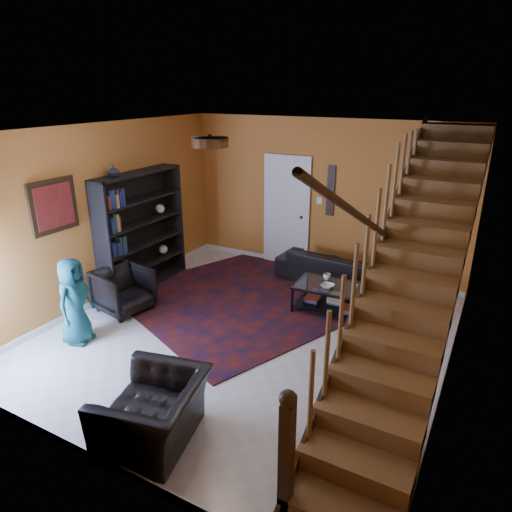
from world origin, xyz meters
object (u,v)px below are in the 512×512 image
Objects in this scene: sofa at (333,267)px; armchair_left at (124,290)px; coffee_table at (334,297)px; bookshelf at (142,233)px; armchair_right at (153,413)px.

armchair_left is at bearing 49.60° from sofa.
armchair_left is 3.25m from coffee_table.
sofa is 2.57× the size of armchair_left.
sofa is at bearing 31.03° from bookshelf.
sofa is at bearing -33.14° from armchair_left.
bookshelf is 1.97× the size of armchair_right.
armchair_left reaches higher than coffee_table.
bookshelf is at bearing 34.25° from sofa.
armchair_right is 0.84× the size of coffee_table.
bookshelf is 1.03× the size of sofa.
coffee_table is at bearing 113.68° from sofa.
coffee_table is (0.41, -1.10, -0.03)m from sofa.
coffee_table is at bearing 10.46° from bookshelf.
armchair_left is (0.35, -0.89, -0.62)m from bookshelf.
coffee_table is (2.88, 1.49, -0.09)m from armchair_left.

